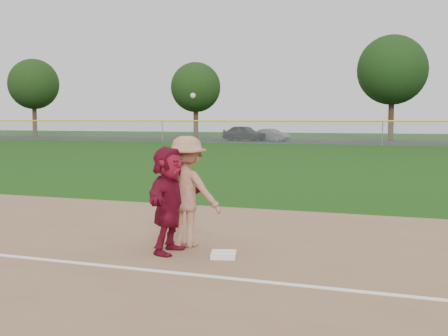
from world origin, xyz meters
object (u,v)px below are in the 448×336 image
(first_base, at_px, (224,255))
(car_mid, at_px, (271,135))
(base_runner, at_px, (169,200))
(car_left, at_px, (245,133))

(first_base, xyz_separation_m, car_mid, (-11.35, 45.35, 0.54))
(base_runner, distance_m, car_mid, 46.54)
(base_runner, height_order, car_mid, base_runner)
(first_base, relative_size, car_mid, 0.10)
(base_runner, xyz_separation_m, car_left, (-13.04, 44.93, -0.10))
(base_runner, bearing_deg, car_left, 17.11)
(car_mid, bearing_deg, first_base, -148.31)
(base_runner, xyz_separation_m, car_mid, (-10.42, 45.36, -0.27))
(base_runner, height_order, car_left, base_runner)
(car_left, height_order, car_mid, car_left)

